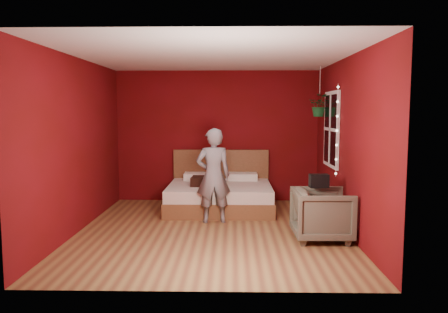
# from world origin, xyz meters

# --- Properties ---
(floor) EXTENTS (4.50, 4.50, 0.00)m
(floor) POSITION_xyz_m (0.00, 0.00, 0.00)
(floor) COLOR olive
(floor) RESTS_ON ground
(room_walls) EXTENTS (4.04, 4.54, 2.62)m
(room_walls) POSITION_xyz_m (0.00, 0.00, 1.68)
(room_walls) COLOR maroon
(room_walls) RESTS_ON ground
(window) EXTENTS (0.05, 0.97, 1.27)m
(window) POSITION_xyz_m (1.97, 0.90, 1.50)
(window) COLOR white
(window) RESTS_ON room_walls
(fairy_lights) EXTENTS (0.04, 0.04, 1.45)m
(fairy_lights) POSITION_xyz_m (1.94, 0.37, 1.50)
(fairy_lights) COLOR silver
(fairy_lights) RESTS_ON room_walls
(bed) EXTENTS (1.89, 1.60, 1.04)m
(bed) POSITION_xyz_m (0.08, 1.49, 0.27)
(bed) COLOR brown
(bed) RESTS_ON ground
(person) EXTENTS (0.62, 0.46, 1.53)m
(person) POSITION_xyz_m (0.00, 0.50, 0.77)
(person) COLOR slate
(person) RESTS_ON ground
(armchair) EXTENTS (0.81, 0.79, 0.72)m
(armchair) POSITION_xyz_m (1.57, -0.44, 0.36)
(armchair) COLOR #5D5D4A
(armchair) RESTS_ON ground
(handbag) EXTENTS (0.28, 0.16, 0.19)m
(handbag) POSITION_xyz_m (1.54, -0.31, 0.82)
(handbag) COLOR black
(handbag) RESTS_ON armchair
(throw_pillow) EXTENTS (0.45, 0.45, 0.15)m
(throw_pillow) POSITION_xyz_m (-0.21, 1.30, 0.55)
(throw_pillow) COLOR black
(throw_pillow) RESTS_ON bed
(hanging_plant) EXTENTS (0.45, 0.42, 0.90)m
(hanging_plant) POSITION_xyz_m (1.86, 1.42, 1.91)
(hanging_plant) COLOR silver
(hanging_plant) RESTS_ON room_walls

